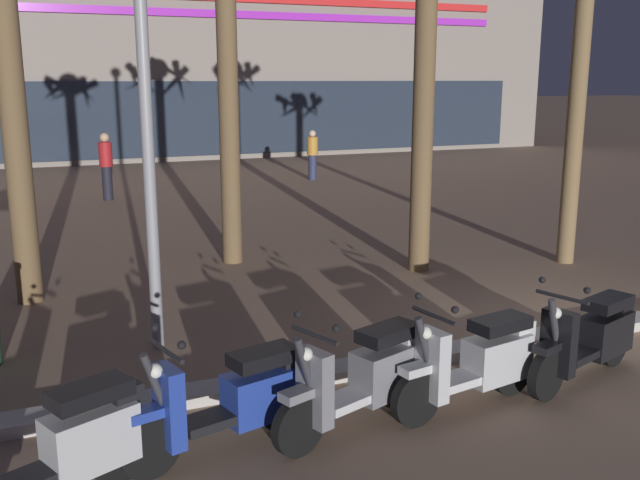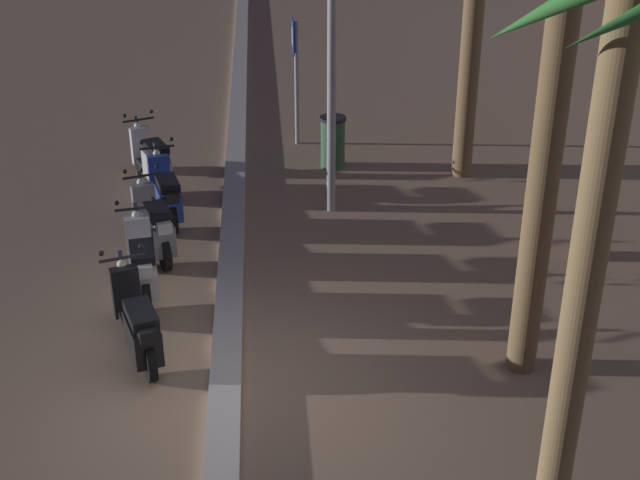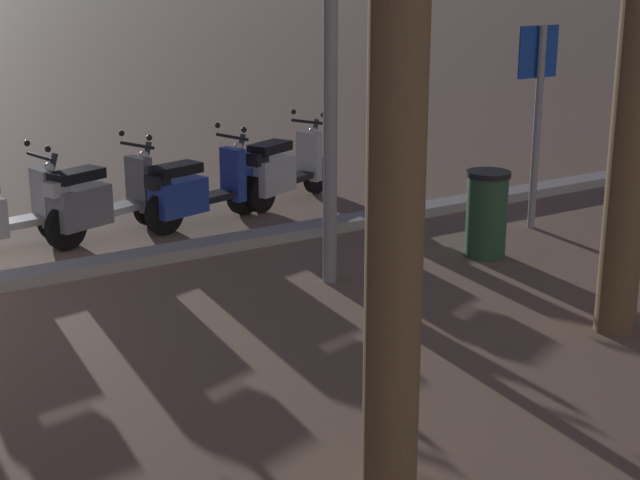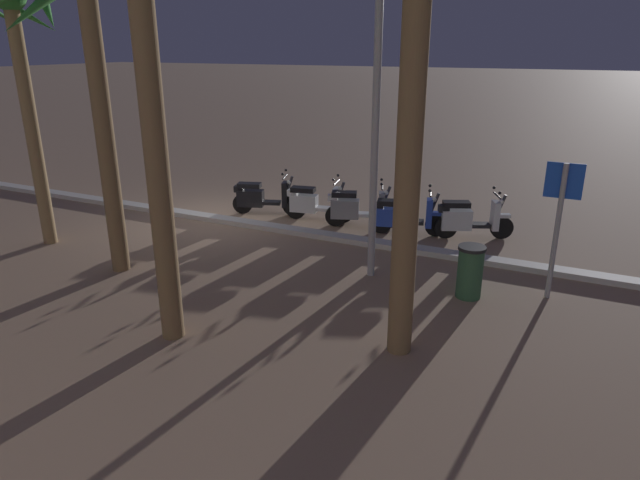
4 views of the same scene
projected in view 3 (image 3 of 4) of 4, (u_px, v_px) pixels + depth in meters
scooter_silver_mid_centre at (283, 170)px, 12.65m from camera, size 1.68×0.90×1.17m
scooter_blue_gap_after_mid at (197, 190)px, 11.62m from camera, size 1.76×0.74×1.17m
scooter_grey_mid_front at (99, 201)px, 11.04m from camera, size 1.73×0.83×1.17m
crossing_sign at (537, 103)px, 11.29m from camera, size 0.60×0.12×2.40m
litter_bin at (487, 213)px, 10.42m from camera, size 0.48×0.48×0.95m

